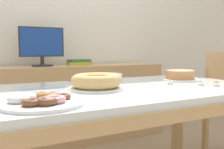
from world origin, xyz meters
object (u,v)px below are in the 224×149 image
at_px(computer_monitor, 42,47).
at_px(tealight_near_front, 170,83).
at_px(tealight_centre, 216,81).
at_px(cake_chocolate_round, 180,76).
at_px(book_stack, 79,62).
at_px(plate_stack, 107,78).
at_px(tealight_left_edge, 216,85).
at_px(tealight_right_edge, 201,84).
at_px(pastry_platter, 42,101).
at_px(cake_golden_bundt, 96,82).

bearing_deg(computer_monitor, tealight_near_front, -64.99).
bearing_deg(tealight_centre, computer_monitor, 124.86).
distance_m(cake_chocolate_round, tealight_near_front, 0.24).
bearing_deg(tealight_near_front, book_stack, 98.88).
distance_m(book_stack, tealight_centre, 1.39).
bearing_deg(computer_monitor, plate_stack, -75.91).
height_order(computer_monitor, plate_stack, computer_monitor).
height_order(tealight_near_front, tealight_left_edge, same).
relative_size(computer_monitor, book_stack, 1.77).
distance_m(book_stack, cake_chocolate_round, 1.15).
distance_m(tealight_left_edge, tealight_right_edge, 0.09).
xyz_separation_m(computer_monitor, pastry_platter, (-0.29, -1.45, -0.23)).
height_order(cake_golden_bundt, tealight_right_edge, cake_golden_bundt).
bearing_deg(cake_chocolate_round, computer_monitor, 125.29).
height_order(plate_stack, tealight_near_front, plate_stack).
xyz_separation_m(tealight_left_edge, tealight_right_edge, (-0.05, 0.07, 0.00)).
height_order(book_stack, plate_stack, book_stack).
bearing_deg(pastry_platter, plate_stack, 43.58).
xyz_separation_m(computer_monitor, cake_chocolate_round, (0.77, -1.08, -0.22)).
xyz_separation_m(computer_monitor, tealight_centre, (0.90, -1.29, -0.24)).
xyz_separation_m(cake_chocolate_round, tealight_near_front, (-0.20, -0.13, -0.02)).
height_order(computer_monitor, pastry_platter, computer_monitor).
height_order(plate_stack, tealight_right_edge, plate_stack).
bearing_deg(tealight_near_front, computer_monitor, 115.01).
bearing_deg(cake_chocolate_round, tealight_left_edge, -91.62).
bearing_deg(cake_golden_bundt, plate_stack, 52.94).
relative_size(plate_stack, tealight_near_front, 5.25).
relative_size(cake_golden_bundt, plate_stack, 1.48).
bearing_deg(cake_chocolate_round, plate_stack, 165.93).
xyz_separation_m(pastry_platter, tealight_left_edge, (1.05, 0.04, -0.01)).
relative_size(tealight_left_edge, tealight_right_edge, 1.00).
bearing_deg(plate_stack, tealight_left_edge, -41.64).
distance_m(book_stack, tealight_right_edge, 1.38).
relative_size(computer_monitor, tealight_near_front, 10.60).
bearing_deg(computer_monitor, tealight_left_edge, -61.79).
bearing_deg(plate_stack, book_stack, 81.77).
bearing_deg(pastry_platter, cake_golden_bundt, 37.30).
distance_m(cake_chocolate_round, cake_golden_bundt, 0.71).
relative_size(plate_stack, tealight_right_edge, 5.25).
height_order(tealight_centre, tealight_left_edge, same).
bearing_deg(cake_chocolate_round, tealight_right_edge, -103.69).
height_order(computer_monitor, cake_chocolate_round, computer_monitor).
relative_size(tealight_centre, tealight_right_edge, 1.00).
xyz_separation_m(plate_stack, tealight_left_edge, (0.52, -0.46, -0.02)).
distance_m(pastry_platter, tealight_near_front, 0.89).
distance_m(cake_chocolate_round, tealight_left_edge, 0.33).
height_order(cake_chocolate_round, tealight_centre, cake_chocolate_round).
bearing_deg(tealight_left_edge, computer_monitor, 118.21).
height_order(plate_stack, tealight_left_edge, plate_stack).
xyz_separation_m(cake_golden_bundt, plate_stack, (0.18, 0.24, -0.01)).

